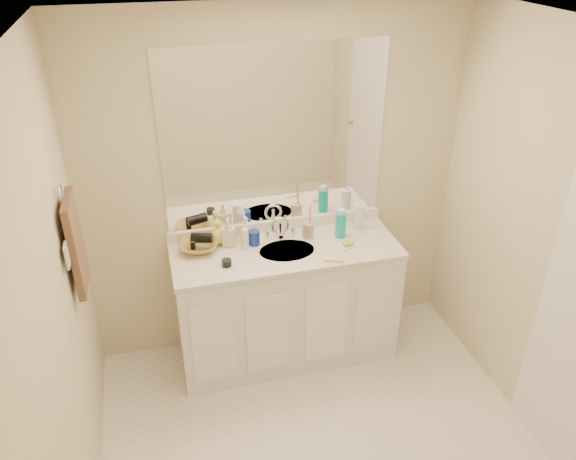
{
  "coord_description": "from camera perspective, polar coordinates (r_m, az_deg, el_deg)",
  "views": [
    {
      "loc": [
        -0.8,
        -2.06,
        2.81
      ],
      "look_at": [
        0.0,
        0.97,
        1.05
      ],
      "focal_mm": 35.0,
      "sensor_mm": 36.0,
      "label": 1
    }
  ],
  "objects": [
    {
      "name": "dark_jar",
      "position": [
        3.56,
        -6.25,
        -3.32
      ],
      "size": [
        0.08,
        0.08,
        0.04
      ],
      "primitive_type": "cylinder",
      "rotation": [
        0.0,
        0.0,
        0.29
      ],
      "color": "black",
      "rests_on": "countertop"
    },
    {
      "name": "wall_right",
      "position": [
        3.35,
        26.71,
        -2.87
      ],
      "size": [
        0.02,
        2.6,
        2.4
      ],
      "primitive_type": "cube",
      "color": "beige",
      "rests_on": "floor"
    },
    {
      "name": "mirror",
      "position": [
        3.67,
        -1.29,
        9.35
      ],
      "size": [
        1.48,
        0.01,
        1.2
      ],
      "primitive_type": "cube",
      "color": "white",
      "rests_on": "wall_back"
    },
    {
      "name": "soap_bottle_yellow",
      "position": [
        3.79,
        -7.08,
        -0.23
      ],
      "size": [
        0.15,
        0.15,
        0.16
      ],
      "primitive_type": "imported",
      "rotation": [
        0.0,
        0.0,
        -0.24
      ],
      "color": "#DDE358",
      "rests_on": "countertop"
    },
    {
      "name": "toothbrush",
      "position": [
        3.79,
        2.24,
        1.26
      ],
      "size": [
        0.02,
        0.04,
        0.21
      ],
      "primitive_type": "cylinder",
      "rotation": [
        0.14,
        0.0,
        -0.23
      ],
      "color": "#FF43B8",
      "rests_on": "tan_cup"
    },
    {
      "name": "soap_bottle_cream",
      "position": [
        3.75,
        -6.05,
        -0.19
      ],
      "size": [
        0.11,
        0.11,
        0.2
      ],
      "primitive_type": "imported",
      "rotation": [
        0.0,
        0.0,
        -0.26
      ],
      "color": "beige",
      "rests_on": "countertop"
    },
    {
      "name": "ceiling",
      "position": [
        2.25,
        6.7,
        18.59
      ],
      "size": [
        2.6,
        2.6,
        0.02
      ],
      "primitive_type": "cube",
      "color": "white",
      "rests_on": "wall_back"
    },
    {
      "name": "soap_bottle_white",
      "position": [
        3.78,
        -4.3,
        0.12
      ],
      "size": [
        0.09,
        0.09,
        0.18
      ],
      "primitive_type": "imported",
      "rotation": [
        0.0,
        0.0,
        0.27
      ],
      "color": "white",
      "rests_on": "countertop"
    },
    {
      "name": "faucet",
      "position": [
        3.83,
        -0.8,
        -0.02
      ],
      "size": [
        0.02,
        0.02,
        0.11
      ],
      "primitive_type": "cylinder",
      "color": "silver",
      "rests_on": "countertop"
    },
    {
      "name": "towel_ring",
      "position": [
        3.14,
        -22.07,
        3.35
      ],
      "size": [
        0.01,
        0.11,
        0.11
      ],
      "primitive_type": "torus",
      "rotation": [
        0.0,
        1.57,
        0.0
      ],
      "color": "silver",
      "rests_on": "wall_left"
    },
    {
      "name": "switch_plate",
      "position": [
        3.07,
        -21.55,
        -2.41
      ],
      "size": [
        0.01,
        0.08,
        0.13
      ],
      "primitive_type": "cube",
      "color": "silver",
      "rests_on": "wall_left"
    },
    {
      "name": "hand_towel",
      "position": [
        3.27,
        -20.76,
        -1.33
      ],
      "size": [
        0.04,
        0.32,
        0.55
      ],
      "primitive_type": "cube",
      "color": "#483426",
      "rests_on": "towel_ring"
    },
    {
      "name": "wall_back",
      "position": [
        3.81,
        -1.25,
        4.28
      ],
      "size": [
        2.6,
        0.02,
        2.4
      ],
      "primitive_type": "cube",
      "color": "beige",
      "rests_on": "floor"
    },
    {
      "name": "vanity_cabinet",
      "position": [
        3.98,
        -0.19,
        -7.53
      ],
      "size": [
        1.5,
        0.55,
        0.85
      ],
      "primitive_type": "cube",
      "color": "white",
      "rests_on": "floor"
    },
    {
      "name": "extra_white_bottle",
      "position": [
        3.71,
        -4.36,
        -0.87
      ],
      "size": [
        0.05,
        0.05,
        0.14
      ],
      "primitive_type": "cylinder",
      "rotation": [
        0.0,
        0.0,
        -0.28
      ],
      "color": "white",
      "rests_on": "countertop"
    },
    {
      "name": "blue_mug",
      "position": [
        3.76,
        -3.45,
        -0.78
      ],
      "size": [
        0.1,
        0.1,
        0.1
      ],
      "primitive_type": "cylinder",
      "rotation": [
        0.0,
        0.0,
        -0.43
      ],
      "color": "#162E9B",
      "rests_on": "countertop"
    },
    {
      "name": "soap_dish",
      "position": [
        3.77,
        6.06,
        -1.61
      ],
      "size": [
        0.12,
        0.11,
        0.01
      ],
      "primitive_type": "cube",
      "rotation": [
        0.0,
        0.0,
        0.28
      ],
      "color": "white",
      "rests_on": "countertop"
    },
    {
      "name": "countertop",
      "position": [
        3.73,
        -0.2,
        -2.11
      ],
      "size": [
        1.52,
        0.57,
        0.03
      ],
      "primitive_type": "cube",
      "color": "silver",
      "rests_on": "vanity_cabinet"
    },
    {
      "name": "hair_dryer",
      "position": [
        3.71,
        -8.77,
        -0.79
      ],
      "size": [
        0.15,
        0.1,
        0.07
      ],
      "primitive_type": "cylinder",
      "rotation": [
        0.0,
        1.57,
        -0.29
      ],
      "color": "black",
      "rests_on": "wicker_basket"
    },
    {
      "name": "clear_pump_bottle",
      "position": [
        3.95,
        7.15,
        1.33
      ],
      "size": [
        0.08,
        0.08,
        0.19
      ],
      "primitive_type": "cylinder",
      "rotation": [
        0.0,
        0.0,
        -0.08
      ],
      "color": "white",
      "rests_on": "countertop"
    },
    {
      "name": "wall_left",
      "position": [
        2.66,
        -22.67,
        -10.65
      ],
      "size": [
        0.02,
        2.6,
        2.4
      ],
      "primitive_type": "cube",
      "color": "beige",
      "rests_on": "floor"
    },
    {
      "name": "sink_basin",
      "position": [
        3.72,
        -0.12,
        -2.23
      ],
      "size": [
        0.37,
        0.37,
        0.02
      ],
      "primitive_type": "cylinder",
      "color": "#B4AB9D",
      "rests_on": "countertop"
    },
    {
      "name": "green_soap",
      "position": [
        3.76,
        6.07,
        -1.37
      ],
      "size": [
        0.07,
        0.06,
        0.02
      ],
      "primitive_type": "cube",
      "rotation": [
        0.0,
        0.0,
        0.19
      ],
      "color": "#A3C32F",
      "rests_on": "soap_dish"
    },
    {
      "name": "tan_cup",
      "position": [
        3.84,
        2.07,
        -0.03
      ],
      "size": [
        0.09,
        0.09,
        0.11
      ],
      "primitive_type": "cylinder",
      "rotation": [
        0.0,
        0.0,
        0.19
      ],
      "color": "tan",
      "rests_on": "countertop"
    },
    {
      "name": "orange_comb",
      "position": [
        3.6,
        4.72,
        -3.17
      ],
      "size": [
        0.13,
        0.07,
        0.01
      ],
      "primitive_type": "cube",
      "rotation": [
        0.0,
        0.0,
        -0.36
      ],
      "color": "orange",
      "rests_on": "countertop"
    },
    {
      "name": "mouthwash_bottle",
      "position": [
        3.85,
        5.37,
        0.5
      ],
      "size": [
        0.09,
        0.09,
        0.17
      ],
      "primitive_type": "cylinder",
      "rotation": [
        0.0,
        0.0,
        0.19
      ],
      "color": "#0EB2A8",
      "rests_on": "countertop"
    },
    {
      "name": "wicker_basket",
      "position": [
        3.74,
        -9.01,
        -1.62
      ],
      "size": [
        0.28,
        0.28,
        0.06
      ],
      "primitive_type": "imported",
      "rotation": [
        0.0,
        0.0,
        -0.17
      ],
      "color": "#AB8845",
      "rests_on": "countertop"
    },
    {
      "name": "backsplash",
      "position": [
        3.93,
        -1.15,
        0.48
      ],
      "size": [
        1.52,
        0.03,
        0.08
      ],
      "primitive_type": "cube",
      "color": "white",
      "rests_on": "countertop"
    }
  ]
}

